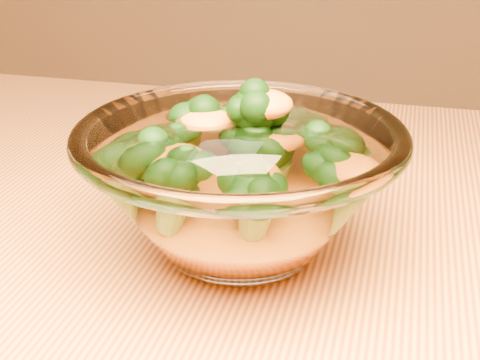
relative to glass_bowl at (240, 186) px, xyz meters
name	(u,v)px	position (x,y,z in m)	size (l,w,h in m)	color
glass_bowl	(240,186)	(0.00, 0.00, 0.00)	(0.22, 0.22, 0.10)	white
cheese_sauce	(240,214)	(0.00, 0.00, -0.02)	(0.13, 0.13, 0.04)	orange
broccoli_heap	(235,158)	(-0.01, 0.01, 0.02)	(0.17, 0.14, 0.09)	black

